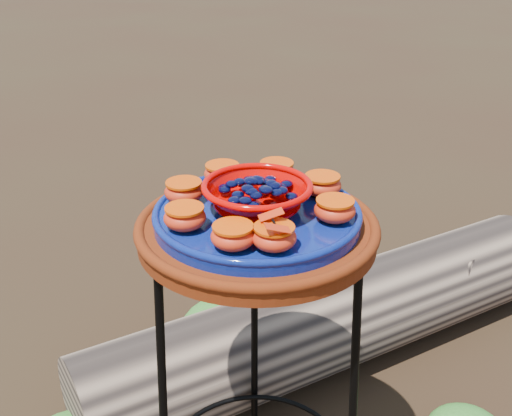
{
  "coord_description": "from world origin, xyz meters",
  "views": [
    {
      "loc": [
        -0.03,
        -1.02,
        1.26
      ],
      "look_at": [
        -0.0,
        0.0,
        0.76
      ],
      "focal_mm": 45.0,
      "sensor_mm": 36.0,
      "label": 1
    }
  ],
  "objects_px": {
    "terracotta_saucer": "(257,232)",
    "red_bowl": "(257,198)",
    "plant_stand": "(257,390)",
    "cobalt_plate": "(257,217)",
    "driftwood_log": "(333,320)"
  },
  "relations": [
    {
      "from": "terracotta_saucer",
      "to": "red_bowl",
      "type": "height_order",
      "value": "red_bowl"
    },
    {
      "from": "plant_stand",
      "to": "terracotta_saucer",
      "type": "relative_size",
      "value": 1.63
    },
    {
      "from": "cobalt_plate",
      "to": "red_bowl",
      "type": "height_order",
      "value": "red_bowl"
    },
    {
      "from": "terracotta_saucer",
      "to": "red_bowl",
      "type": "distance_m",
      "value": 0.07
    },
    {
      "from": "terracotta_saucer",
      "to": "red_bowl",
      "type": "bearing_deg",
      "value": 0.0
    },
    {
      "from": "plant_stand",
      "to": "driftwood_log",
      "type": "relative_size",
      "value": 0.46
    },
    {
      "from": "terracotta_saucer",
      "to": "cobalt_plate",
      "type": "bearing_deg",
      "value": 0.0
    },
    {
      "from": "plant_stand",
      "to": "terracotta_saucer",
      "type": "height_order",
      "value": "terracotta_saucer"
    },
    {
      "from": "red_bowl",
      "to": "driftwood_log",
      "type": "relative_size",
      "value": 0.12
    },
    {
      "from": "driftwood_log",
      "to": "plant_stand",
      "type": "bearing_deg",
      "value": -114.54
    },
    {
      "from": "plant_stand",
      "to": "red_bowl",
      "type": "height_order",
      "value": "red_bowl"
    },
    {
      "from": "plant_stand",
      "to": "red_bowl",
      "type": "bearing_deg",
      "value": 0.0
    },
    {
      "from": "cobalt_plate",
      "to": "red_bowl",
      "type": "xyz_separation_m",
      "value": [
        0.0,
        0.0,
        0.04
      ]
    },
    {
      "from": "terracotta_saucer",
      "to": "cobalt_plate",
      "type": "height_order",
      "value": "cobalt_plate"
    },
    {
      "from": "terracotta_saucer",
      "to": "driftwood_log",
      "type": "xyz_separation_m",
      "value": [
        0.24,
        0.52,
        -0.57
      ]
    }
  ]
}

